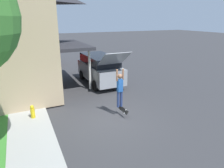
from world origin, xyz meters
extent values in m
plane|color=#333335|center=(0.00, 0.00, 0.00)|extent=(120.00, 120.00, 0.00)
cube|color=#9E9E99|center=(-3.60, 6.00, 0.05)|extent=(1.80, 80.00, 0.10)
cube|color=#28282D|center=(-0.59, 6.19, 2.88)|extent=(2.60, 5.35, 0.20)
cylinder|color=silver|center=(0.51, 4.28, 1.43)|extent=(0.16, 0.16, 2.70)
cube|color=gray|center=(1.70, 5.45, 0.89)|extent=(1.98, 4.81, 1.09)
cube|color=black|center=(1.70, 5.57, 1.76)|extent=(1.82, 3.75, 0.65)
cylinder|color=black|center=(0.76, 6.94, 0.36)|extent=(0.24, 0.73, 0.73)
cylinder|color=black|center=(2.65, 6.94, 0.36)|extent=(0.24, 0.73, 0.73)
cylinder|color=black|center=(0.76, 3.96, 0.36)|extent=(0.24, 0.73, 0.73)
cylinder|color=black|center=(2.65, 3.96, 0.36)|extent=(0.24, 0.73, 0.73)
cube|color=gray|center=(1.70, 3.00, 2.28)|extent=(1.74, 1.30, 0.93)
cube|color=maroon|center=(-1.11, 14.31, 0.57)|extent=(1.74, 4.34, 0.71)
cube|color=black|center=(-1.11, 14.20, 1.19)|extent=(1.53, 2.26, 0.54)
cylinder|color=black|center=(-1.95, 15.61, 0.30)|extent=(0.20, 0.61, 0.61)
cylinder|color=black|center=(-0.27, 15.61, 0.30)|extent=(0.20, 0.61, 0.61)
cylinder|color=black|center=(-1.95, 13.01, 0.30)|extent=(0.20, 0.61, 0.61)
cylinder|color=black|center=(-0.27, 13.01, 0.30)|extent=(0.20, 0.61, 0.61)
cylinder|color=navy|center=(0.49, 0.07, 0.88)|extent=(0.13, 0.13, 0.80)
cylinder|color=navy|center=(0.66, 0.07, 0.88)|extent=(0.13, 0.13, 0.80)
cube|color=#1E4C93|center=(0.57, 0.07, 1.59)|extent=(0.25, 0.20, 0.62)
sphere|color=brown|center=(0.57, 0.07, 2.05)|extent=(0.22, 0.22, 0.22)
cylinder|color=brown|center=(0.41, 0.07, 2.12)|extent=(0.09, 0.09, 0.55)
cylinder|color=brown|center=(0.73, 0.07, 2.12)|extent=(0.09, 0.09, 0.55)
cube|color=black|center=(0.71, -0.07, 0.34)|extent=(0.15, 0.81, 0.20)
cylinder|color=silver|center=(0.68, 0.17, 0.45)|extent=(0.03, 0.06, 0.06)
cylinder|color=silver|center=(0.60, 0.17, 0.30)|extent=(0.03, 0.06, 0.06)
cylinder|color=silver|center=(0.71, -0.33, 0.44)|extent=(0.03, 0.06, 0.06)
cylinder|color=silver|center=(0.62, -0.33, 0.29)|extent=(0.03, 0.06, 0.06)
cylinder|color=gold|center=(-3.39, 1.46, 0.34)|extent=(0.20, 0.20, 0.48)
sphere|color=gold|center=(-3.39, 1.46, 0.66)|extent=(0.18, 0.18, 0.18)
camera|label=1|loc=(-3.64, -7.97, 4.65)|focal=32.00mm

